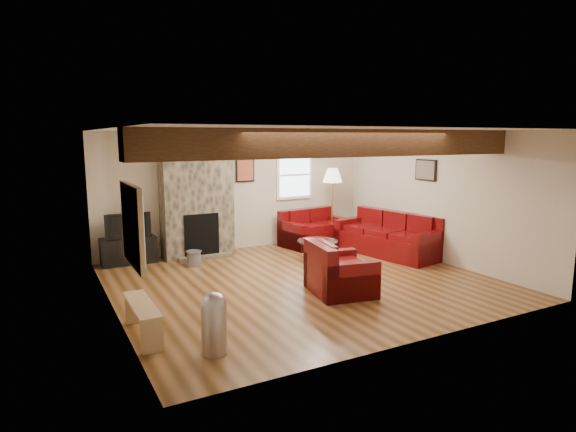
% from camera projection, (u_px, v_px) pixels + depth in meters
% --- Properties ---
extents(room, '(8.00, 8.00, 8.00)m').
position_uv_depth(room, '(302.00, 207.00, 7.88)').
color(room, '#593917').
rests_on(room, ground).
extents(floor, '(6.00, 6.00, 0.00)m').
position_uv_depth(floor, '(302.00, 281.00, 8.09)').
color(floor, '#593917').
rests_on(floor, ground).
extents(oak_beam, '(6.00, 0.36, 0.38)m').
position_uv_depth(oak_beam, '(348.00, 143.00, 6.62)').
color(oak_beam, black).
rests_on(oak_beam, room).
extents(chimney_breast, '(1.40, 0.67, 2.50)m').
position_uv_depth(chimney_breast, '(197.00, 196.00, 9.59)').
color(chimney_breast, '#363229').
rests_on(chimney_breast, floor).
extents(back_window, '(0.90, 0.08, 1.10)m').
position_uv_depth(back_window, '(294.00, 175.00, 10.82)').
color(back_window, white).
rests_on(back_window, room).
extents(hatch_window, '(0.08, 1.00, 0.90)m').
position_uv_depth(hatch_window, '(133.00, 226.00, 5.17)').
color(hatch_window, tan).
rests_on(hatch_window, room).
extents(ceiling_dome, '(0.40, 0.40, 0.18)m').
position_uv_depth(ceiling_dome, '(321.00, 134.00, 8.89)').
color(ceiling_dome, '#EFE1CB').
rests_on(ceiling_dome, room).
extents(artwork_back, '(0.42, 0.06, 0.52)m').
position_uv_depth(artwork_back, '(245.00, 170.00, 10.24)').
color(artwork_back, black).
rests_on(artwork_back, room).
extents(artwork_right, '(0.06, 0.55, 0.42)m').
position_uv_depth(artwork_right, '(425.00, 170.00, 9.44)').
color(artwork_right, black).
rests_on(artwork_right, room).
extents(sofa_three, '(1.31, 2.34, 0.85)m').
position_uv_depth(sofa_three, '(388.00, 234.00, 9.86)').
color(sofa_three, '#4B0805').
rests_on(sofa_three, floor).
extents(loveseat, '(1.60, 1.08, 0.79)m').
position_uv_depth(loveseat, '(315.00, 228.00, 10.71)').
color(loveseat, '#4B0805').
rests_on(loveseat, floor).
extents(armchair_red, '(1.02, 1.12, 0.80)m').
position_uv_depth(armchair_red, '(341.00, 268.00, 7.41)').
color(armchair_red, '#4B0805').
rests_on(armchair_red, floor).
extents(coffee_table, '(0.79, 0.79, 0.41)m').
position_uv_depth(coffee_table, '(318.00, 250.00, 9.44)').
color(coffee_table, '#493017').
rests_on(coffee_table, floor).
extents(tv_cabinet, '(1.02, 0.41, 0.51)m').
position_uv_depth(tv_cabinet, '(129.00, 251.00, 9.15)').
color(tv_cabinet, black).
rests_on(tv_cabinet, floor).
extents(television, '(0.84, 0.11, 0.48)m').
position_uv_depth(television, '(127.00, 225.00, 9.07)').
color(television, black).
rests_on(television, tv_cabinet).
extents(floor_lamp, '(0.44, 0.44, 1.71)m').
position_uv_depth(floor_lamp, '(332.00, 180.00, 10.60)').
color(floor_lamp, tan).
rests_on(floor_lamp, floor).
extents(pine_bench, '(0.26, 1.10, 0.41)m').
position_uv_depth(pine_bench, '(143.00, 320.00, 5.81)').
color(pine_bench, tan).
rests_on(pine_bench, floor).
extents(pedal_bin, '(0.35, 0.35, 0.71)m').
position_uv_depth(pedal_bin, '(214.00, 323.00, 5.32)').
color(pedal_bin, '#AAAAAF').
rests_on(pedal_bin, floor).
extents(coal_bucket, '(0.31, 0.31, 0.29)m').
position_uv_depth(coal_bucket, '(194.00, 258.00, 9.03)').
color(coal_bucket, slate).
rests_on(coal_bucket, floor).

